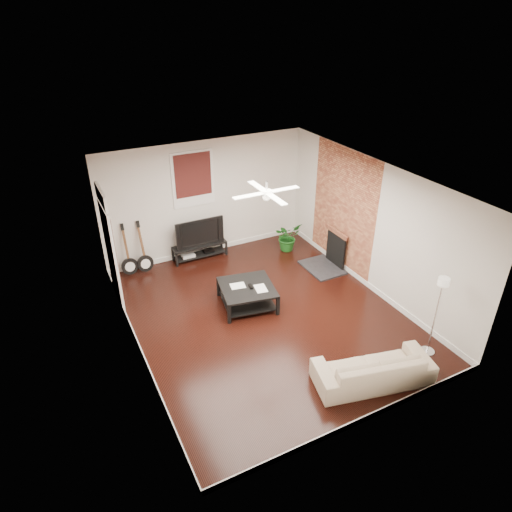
{
  "coord_description": "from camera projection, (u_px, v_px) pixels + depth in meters",
  "views": [
    {
      "loc": [
        -3.45,
        -6.38,
        5.41
      ],
      "look_at": [
        0.0,
        0.4,
        1.15
      ],
      "focal_mm": 31.54,
      "sensor_mm": 36.0,
      "label": 1
    }
  ],
  "objects": [
    {
      "name": "room",
      "position": [
        266.0,
        254.0,
        8.29
      ],
      "size": [
        5.01,
        6.01,
        2.81
      ],
      "color": "black",
      "rests_on": "ground"
    },
    {
      "name": "brick_accent",
      "position": [
        343.0,
        210.0,
        10.05
      ],
      "size": [
        0.02,
        2.2,
        2.8
      ],
      "primitive_type": "cube",
      "color": "brown",
      "rests_on": "floor"
    },
    {
      "name": "fireplace",
      "position": [
        329.0,
        250.0,
        10.39
      ],
      "size": [
        0.8,
        1.1,
        0.92
      ],
      "primitive_type": "cube",
      "color": "black",
      "rests_on": "floor"
    },
    {
      "name": "window_back",
      "position": [
        193.0,
        179.0,
        10.21
      ],
      "size": [
        1.0,
        0.06,
        1.3
      ],
      "primitive_type": "cube",
      "color": "#3A110F",
      "rests_on": "wall_back"
    },
    {
      "name": "door_left",
      "position": [
        111.0,
        246.0,
        8.86
      ],
      "size": [
        0.08,
        1.0,
        2.5
      ],
      "primitive_type": "cube",
      "color": "white",
      "rests_on": "wall_left"
    },
    {
      "name": "tv_stand",
      "position": [
        200.0,
        251.0,
        10.92
      ],
      "size": [
        1.31,
        0.35,
        0.37
      ],
      "primitive_type": "cube",
      "color": "black",
      "rests_on": "floor"
    },
    {
      "name": "tv",
      "position": [
        198.0,
        231.0,
        10.67
      ],
      "size": [
        1.18,
        0.15,
        0.68
      ],
      "primitive_type": "imported",
      "color": "black",
      "rests_on": "tv_stand"
    },
    {
      "name": "coffee_table",
      "position": [
        247.0,
        296.0,
        9.18
      ],
      "size": [
        1.23,
        1.23,
        0.44
      ],
      "primitive_type": "cube",
      "rotation": [
        0.0,
        0.0,
        -0.19
      ],
      "color": "black",
      "rests_on": "floor"
    },
    {
      "name": "sofa",
      "position": [
        373.0,
        368.0,
        7.27
      ],
      "size": [
        2.03,
        1.17,
        0.56
      ],
      "primitive_type": "imported",
      "rotation": [
        0.0,
        0.0,
        2.91
      ],
      "color": "tan",
      "rests_on": "floor"
    },
    {
      "name": "floor_lamp",
      "position": [
        435.0,
        317.0,
        7.64
      ],
      "size": [
        0.31,
        0.31,
        1.56
      ],
      "primitive_type": null,
      "rotation": [
        0.0,
        0.0,
        -0.23
      ],
      "color": "silver",
      "rests_on": "floor"
    },
    {
      "name": "potted_plant",
      "position": [
        287.0,
        237.0,
        11.21
      ],
      "size": [
        0.75,
        0.69,
        0.71
      ],
      "primitive_type": "imported",
      "rotation": [
        0.0,
        0.0,
        0.24
      ],
      "color": "#195A1A",
      "rests_on": "floor"
    },
    {
      "name": "guitar_left",
      "position": [
        127.0,
        251.0,
        10.01
      ],
      "size": [
        0.38,
        0.27,
        1.24
      ],
      "primitive_type": null,
      "rotation": [
        0.0,
        0.0,
        0.01
      ],
      "color": "black",
      "rests_on": "floor"
    },
    {
      "name": "guitar_right",
      "position": [
        143.0,
        248.0,
        10.12
      ],
      "size": [
        0.41,
        0.31,
        1.24
      ],
      "primitive_type": null,
      "rotation": [
        0.0,
        0.0,
        0.11
      ],
      "color": "black",
      "rests_on": "floor"
    },
    {
      "name": "ceiling_fan",
      "position": [
        267.0,
        192.0,
        7.7
      ],
      "size": [
        1.24,
        1.24,
        0.32
      ],
      "primitive_type": null,
      "color": "white",
      "rests_on": "ceiling"
    }
  ]
}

